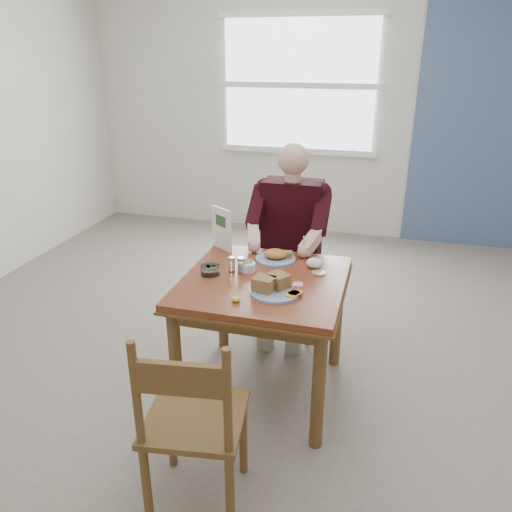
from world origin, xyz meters
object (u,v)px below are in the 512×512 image
(near_plate, at_px, (274,286))
(far_plate, at_px, (276,256))
(diner, at_px, (290,229))
(chair_near, at_px, (193,423))
(chair_far, at_px, (291,268))
(table, at_px, (264,297))

(near_plate, relative_size, far_plate, 1.23)
(near_plate, bearing_deg, diner, 96.34)
(chair_near, xyz_separation_m, diner, (0.07, 1.62, 0.33))
(chair_far, bearing_deg, diner, -89.99)
(table, bearing_deg, chair_near, -94.51)
(table, height_order, far_plate, far_plate)
(diner, bearing_deg, far_plate, -89.31)
(chair_near, bearing_deg, diner, 87.45)
(table, distance_m, diner, 0.73)
(table, bearing_deg, far_plate, 89.01)
(diner, distance_m, near_plate, 0.86)
(diner, distance_m, far_plate, 0.42)
(table, xyz_separation_m, chair_far, (0.00, 0.80, -0.16))
(table, distance_m, far_plate, 0.32)
(chair_far, relative_size, far_plate, 3.43)
(table, height_order, diner, diner)
(diner, height_order, near_plate, diner)
(near_plate, xyz_separation_m, far_plate, (-0.09, 0.43, -0.01))
(diner, height_order, far_plate, diner)
(table, relative_size, far_plate, 3.32)
(chair_far, distance_m, far_plate, 0.59)
(chair_near, height_order, near_plate, chair_near)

